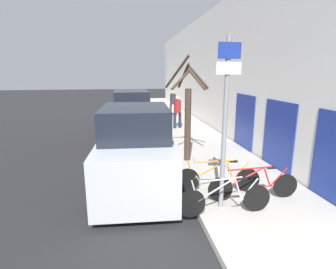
# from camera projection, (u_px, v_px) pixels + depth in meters

# --- Properties ---
(ground_plane) EXTENTS (80.00, 80.00, 0.00)m
(ground_plane) POSITION_uv_depth(u_px,v_px,m) (137.00, 138.00, 12.98)
(ground_plane) COLOR black
(sidewalk_curb) EXTENTS (3.20, 32.00, 0.15)m
(sidewalk_curb) POSITION_uv_depth(u_px,v_px,m) (178.00, 124.00, 16.05)
(sidewalk_curb) COLOR #ADA89E
(sidewalk_curb) RESTS_ON ground
(building_facade) EXTENTS (0.23, 32.00, 6.50)m
(building_facade) POSITION_uv_depth(u_px,v_px,m) (207.00, 71.00, 15.54)
(building_facade) COLOR silver
(building_facade) RESTS_ON ground
(signpost) EXTENTS (0.52, 0.12, 3.73)m
(signpost) POSITION_uv_depth(u_px,v_px,m) (225.00, 119.00, 5.54)
(signpost) COLOR gray
(signpost) RESTS_ON sidewalk_curb
(bicycle_0) EXTENTS (2.09, 0.44, 0.85)m
(bicycle_0) POSITION_uv_depth(u_px,v_px,m) (225.00, 198.00, 5.61)
(bicycle_0) COLOR black
(bicycle_0) RESTS_ON sidewalk_curb
(bicycle_1) EXTENTS (2.24, 0.44, 0.83)m
(bicycle_1) POSITION_uv_depth(u_px,v_px,m) (254.00, 185.00, 6.29)
(bicycle_1) COLOR black
(bicycle_1) RESTS_ON sidewalk_curb
(bicycle_2) EXTENTS (2.14, 0.49, 0.86)m
(bicycle_2) POSITION_uv_depth(u_px,v_px,m) (217.00, 178.00, 6.70)
(bicycle_2) COLOR black
(bicycle_2) RESTS_ON sidewalk_curb
(parked_car_0) EXTENTS (2.30, 4.53, 2.28)m
(parked_car_0) POSITION_uv_depth(u_px,v_px,m) (136.00, 151.00, 7.24)
(parked_car_0) COLOR #B2B7BC
(parked_car_0) RESTS_ON ground
(parked_car_1) EXTENTS (1.99, 4.79, 2.33)m
(parked_car_1) POSITION_uv_depth(u_px,v_px,m) (132.00, 117.00, 12.63)
(parked_car_1) COLOR maroon
(parked_car_1) RESTS_ON ground
(pedestrian_near) EXTENTS (0.46, 0.39, 1.77)m
(pedestrian_near) POSITION_uv_depth(u_px,v_px,m) (177.00, 110.00, 14.30)
(pedestrian_near) COLOR #1E2338
(pedestrian_near) RESTS_ON sidewalk_curb
(pedestrian_far) EXTENTS (0.47, 0.40, 1.79)m
(pedestrian_far) POSITION_uv_depth(u_px,v_px,m) (173.00, 102.00, 18.08)
(pedestrian_far) COLOR #333338
(pedestrian_far) RESTS_ON sidewalk_curb
(street_tree) EXTENTS (1.34, 1.82, 3.57)m
(street_tree) POSITION_uv_depth(u_px,v_px,m) (187.00, 112.00, 8.90)
(street_tree) COLOR #3D2D23
(street_tree) RESTS_ON sidewalk_curb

